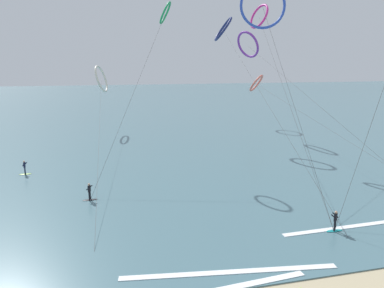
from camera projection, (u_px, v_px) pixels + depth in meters
The scene contains 13 objects.
sea_water at pixel (132, 103), 115.64m from camera, with size 400.00×200.00×0.08m, color #476B75.
surfer_lime at pixel (25, 168), 41.76m from camera, with size 1.40×0.61×1.70m.
surfer_teal at pixel (335, 222), 27.66m from camera, with size 1.40×0.73×1.70m.
surfer_charcoal at pixel (90, 193), 33.93m from camera, with size 1.40×0.65×1.70m.
kite_ivory at pixel (101, 79), 67.23m from camera, with size 3.22×50.24×12.60m.
kite_coral at pixel (257, 83), 72.41m from camera, with size 4.70×51.87×10.74m.
kite_cobalt at pixel (263, 6), 38.97m from camera, with size 5.21×17.27×21.75m.
kite_navy at pixel (223, 29), 58.35m from camera, with size 3.76×39.97×20.47m.
kite_magenta at pixel (259, 17), 49.82m from camera, with size 5.76×28.75×21.16m.
kite_emerald at pixel (165, 13), 46.09m from camera, with size 11.27×16.63×20.84m.
kite_violet at pixel (248, 45), 64.43m from camera, with size 4.26×47.08×18.66m.
wave_crest_mid at pixel (230, 273), 22.34m from camera, with size 13.96×0.50×0.12m, color white.
wave_crest_far at pixel (359, 226), 28.73m from camera, with size 13.68×0.50×0.12m, color white.
Camera 1 is at (-7.59, -12.73, 13.04)m, focal length 33.03 mm.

